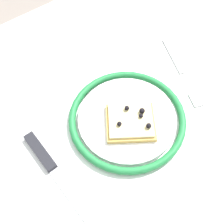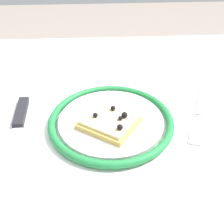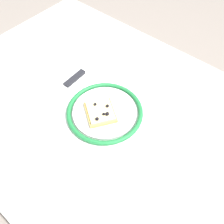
# 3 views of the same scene
# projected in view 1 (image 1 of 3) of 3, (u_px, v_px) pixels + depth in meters

# --- Properties ---
(ground_plane) EXTENTS (6.00, 6.00, 0.00)m
(ground_plane) POSITION_uv_depth(u_px,v_px,m) (106.00, 210.00, 1.19)
(ground_plane) COLOR gray
(dining_table) EXTENTS (1.06, 0.80, 0.70)m
(dining_table) POSITION_uv_depth(u_px,v_px,m) (102.00, 148.00, 0.66)
(dining_table) COLOR white
(dining_table) RESTS_ON ground_plane
(plate) EXTENTS (0.24, 0.24, 0.02)m
(plate) POSITION_uv_depth(u_px,v_px,m) (127.00, 119.00, 0.59)
(plate) COLOR white
(plate) RESTS_ON dining_table
(pizza_slice_near) EXTENTS (0.13, 0.12, 0.03)m
(pizza_slice_near) POSITION_uv_depth(u_px,v_px,m) (131.00, 122.00, 0.57)
(pizza_slice_near) COLOR tan
(pizza_slice_near) RESTS_ON plate
(knife) EXTENTS (0.03, 0.24, 0.01)m
(knife) POSITION_uv_depth(u_px,v_px,m) (50.00, 165.00, 0.54)
(knife) COLOR silver
(knife) RESTS_ON dining_table
(fork) EXTENTS (0.09, 0.19, 0.00)m
(fork) POSITION_uv_depth(u_px,v_px,m) (181.00, 71.00, 0.66)
(fork) COLOR #B9B9B9
(fork) RESTS_ON dining_table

